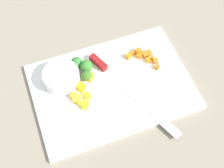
{
  "coord_description": "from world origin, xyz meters",
  "views": [
    {
      "loc": [
        0.16,
        0.44,
        0.83
      ],
      "look_at": [
        0.0,
        0.0,
        0.02
      ],
      "focal_mm": 50.39,
      "sensor_mm": 36.0,
      "label": 1
    }
  ],
  "objects": [
    {
      "name": "pepper_dice_2",
      "position": [
        0.11,
        0.01,
        0.02
      ],
      "size": [
        0.03,
        0.03,
        0.02
      ],
      "primitive_type": "cube",
      "rotation": [
        0.0,
        0.0,
        2.77
      ],
      "color": "yellow",
      "rests_on": "cutting_board"
    },
    {
      "name": "pepper_dice_6",
      "position": [
        0.08,
        0.01,
        0.02
      ],
      "size": [
        0.02,
        0.02,
        0.02
      ],
      "primitive_type": "cube",
      "rotation": [
        0.0,
        0.0,
        1.73
      ],
      "color": "yellow",
      "rests_on": "cutting_board"
    },
    {
      "name": "carrot_dice_7",
      "position": [
        -0.16,
        -0.03,
        0.02
      ],
      "size": [
        0.02,
        0.02,
        0.01
      ],
      "primitive_type": "cube",
      "rotation": [
        0.0,
        0.0,
        3.03
      ],
      "color": "orange",
      "rests_on": "cutting_board"
    },
    {
      "name": "chef_knife",
      "position": [
        -0.02,
        -0.01,
        0.02
      ],
      "size": [
        0.16,
        0.34,
        0.02
      ],
      "rotation": [
        0.0,
        0.0,
        1.98
      ],
      "color": "silver",
      "rests_on": "cutting_board"
    },
    {
      "name": "ground_plane",
      "position": [
        0.0,
        0.0,
        0.0
      ],
      "size": [
        4.0,
        4.0,
        0.0
      ],
      "primitive_type": "plane",
      "color": "gray"
    },
    {
      "name": "carrot_dice_0",
      "position": [
        -0.1,
        -0.09,
        0.02
      ],
      "size": [
        0.01,
        0.01,
        0.01
      ],
      "primitive_type": "cube",
      "rotation": [
        0.0,
        0.0,
        2.77
      ],
      "color": "orange",
      "rests_on": "cutting_board"
    },
    {
      "name": "pepper_dice_4",
      "position": [
        0.09,
        0.03,
        0.02
      ],
      "size": [
        0.02,
        0.02,
        0.01
      ],
      "primitive_type": "cube",
      "rotation": [
        0.0,
        0.0,
        0.11
      ],
      "color": "yellow",
      "rests_on": "cutting_board"
    },
    {
      "name": "cutting_board",
      "position": [
        0.0,
        0.0,
        0.01
      ],
      "size": [
        0.47,
        0.32,
        0.01
      ],
      "primitive_type": "cube",
      "color": "white",
      "rests_on": "ground_plane"
    },
    {
      "name": "carrot_dice_1",
      "position": [
        -0.12,
        -0.08,
        0.02
      ],
      "size": [
        0.03,
        0.03,
        0.02
      ],
      "primitive_type": "cube",
      "rotation": [
        0.0,
        0.0,
        2.02
      ],
      "color": "orange",
      "rests_on": "cutting_board"
    },
    {
      "name": "pepper_dice_5",
      "position": [
        0.1,
        0.04,
        0.02
      ],
      "size": [
        0.02,
        0.02,
        0.01
      ],
      "primitive_type": "cube",
      "rotation": [
        0.0,
        0.0,
        1.2
      ],
      "color": "yellow",
      "rests_on": "cutting_board"
    },
    {
      "name": "carrot_dice_2",
      "position": [
        -0.09,
        -0.08,
        0.02
      ],
      "size": [
        0.02,
        0.02,
        0.02
      ],
      "primitive_type": "cube",
      "rotation": [
        0.0,
        0.0,
        0.37
      ],
      "color": "orange",
      "rests_on": "cutting_board"
    },
    {
      "name": "prep_bowl",
      "position": [
        0.14,
        -0.07,
        0.03
      ],
      "size": [
        0.11,
        0.11,
        0.04
      ],
      "primitive_type": "cylinder",
      "color": "white",
      "rests_on": "cutting_board"
    },
    {
      "name": "broccoli_floret_0",
      "position": [
        0.05,
        -0.08,
        0.04
      ],
      "size": [
        0.04,
        0.04,
        0.05
      ],
      "color": "#94B264",
      "rests_on": "cutting_board"
    },
    {
      "name": "carrot_dice_5",
      "position": [
        -0.14,
        -0.07,
        0.02
      ],
      "size": [
        0.02,
        0.02,
        0.01
      ],
      "primitive_type": "cube",
      "rotation": [
        0.0,
        0.0,
        1.73
      ],
      "color": "orange",
      "rests_on": "cutting_board"
    },
    {
      "name": "broccoli_floret_2",
      "position": [
        0.06,
        -0.05,
        0.03
      ],
      "size": [
        0.03,
        0.03,
        0.04
      ],
      "color": "#8CB558",
      "rests_on": "cutting_board"
    },
    {
      "name": "broccoli_floret_1",
      "position": [
        0.08,
        -0.1,
        0.03
      ],
      "size": [
        0.04,
        0.04,
        0.04
      ],
      "color": "#88AD5C",
      "rests_on": "cutting_board"
    },
    {
      "name": "pepper_dice_7",
      "position": [
        0.12,
        -0.0,
        0.02
      ],
      "size": [
        0.03,
        0.03,
        0.02
      ],
      "primitive_type": "cube",
      "rotation": [
        0.0,
        0.0,
        2.16
      ],
      "color": "yellow",
      "rests_on": "cutting_board"
    },
    {
      "name": "carrot_dice_3",
      "position": [
        -0.12,
        -0.07,
        0.02
      ],
      "size": [
        0.02,
        0.02,
        0.01
      ],
      "primitive_type": "cube",
      "rotation": [
        0.0,
        0.0,
        0.9
      ],
      "color": "orange",
      "rests_on": "cutting_board"
    },
    {
      "name": "carrot_dice_9",
      "position": [
        -0.14,
        -0.04,
        0.02
      ],
      "size": [
        0.01,
        0.02,
        0.01
      ],
      "primitive_type": "cube",
      "rotation": [
        0.0,
        0.0,
        1.47
      ],
      "color": "orange",
      "rests_on": "cutting_board"
    },
    {
      "name": "carrot_dice_4",
      "position": [
        -0.15,
        -0.05,
        0.02
      ],
      "size": [
        0.02,
        0.02,
        0.01
      ],
      "primitive_type": "cube",
      "rotation": [
        0.0,
        0.0,
        2.38
      ],
      "color": "orange",
      "rests_on": "cutting_board"
    },
    {
      "name": "pepper_dice_0",
      "position": [
        0.11,
        0.03,
        0.02
      ],
      "size": [
        0.02,
        0.02,
        0.01
      ],
      "primitive_type": "cube",
      "rotation": [
        0.0,
        0.0,
        2.17
      ],
      "color": "yellow",
      "rests_on": "cutting_board"
    },
    {
      "name": "carrot_dice_6",
      "position": [
        -0.15,
        -0.07,
        0.02
      ],
      "size": [
        0.02,
        0.02,
        0.01
      ],
      "primitive_type": "cube",
      "rotation": [
        0.0,
        0.0,
        0.32
      ],
      "color": "orange",
      "rests_on": "cutting_board"
    },
    {
      "name": "pepper_dice_3",
      "position": [
        0.09,
        -0.02,
        0.02
      ],
      "size": [
        0.03,
        0.03,
        0.02
      ],
      "primitive_type": "cube",
      "rotation": [
        0.0,
        0.0,
        2.11
      ],
      "color": "yellow",
      "rests_on": "cutting_board"
    },
    {
      "name": "carrot_dice_8",
      "position": [
        -0.15,
        -0.01,
        0.02
      ],
      "size": [
        0.02,
        0.02,
        0.01
      ],
      "primitive_type": "cube",
      "rotation": [
        0.0,
        0.0,
        2.22
      ],
      "color": "orange",
      "rests_on": "cutting_board"
    },
    {
      "name": "pepper_dice_1",
      "position": [
        0.06,
        -0.05,
        0.02
      ],
      "size": [
        0.03,
        0.03,
        0.02
      ],
      "primitive_type": "cube",
      "rotation": [
        0.0,
        0.0,
        2.41
      ],
      "color": "yellow",
      "rests_on": "cutting_board"
    }
  ]
}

